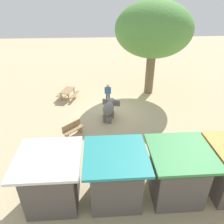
% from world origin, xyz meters
% --- Properties ---
extents(ground_plane, '(60.00, 60.00, 0.00)m').
position_xyz_m(ground_plane, '(0.00, 0.00, 0.00)').
color(ground_plane, tan).
extents(elephant, '(1.42, 1.92, 1.33)m').
position_xyz_m(elephant, '(0.40, 1.23, 0.85)').
color(elephant, slate).
rests_on(elephant, ground_plane).
extents(person_handler, '(0.51, 0.32, 1.62)m').
position_xyz_m(person_handler, '(0.37, -1.23, 0.95)').
color(person_handler, '#3F3833').
rests_on(person_handler, ground_plane).
extents(shade_tree_main, '(6.15, 5.64, 7.56)m').
position_xyz_m(shade_tree_main, '(-3.37, -3.12, 5.33)').
color(shade_tree_main, brown).
rests_on(shade_tree_main, ground_plane).
extents(wooden_bench, '(1.28, 1.27, 0.88)m').
position_xyz_m(wooden_bench, '(2.79, 3.12, 0.47)').
color(wooden_bench, '#9E7A51').
rests_on(wooden_bench, ground_plane).
extents(picnic_table_near, '(1.85, 1.86, 0.78)m').
position_xyz_m(picnic_table_near, '(3.71, -2.32, 0.59)').
color(picnic_table_near, '#9E7A51').
rests_on(picnic_table_near, ground_plane).
extents(market_stall_green, '(2.50, 2.50, 2.52)m').
position_xyz_m(market_stall_green, '(-2.09, 8.05, 1.14)').
color(market_stall_green, '#59514C').
rests_on(market_stall_green, ground_plane).
extents(market_stall_teal, '(2.50, 2.50, 2.52)m').
position_xyz_m(market_stall_teal, '(0.51, 8.05, 1.14)').
color(market_stall_teal, '#59514C').
rests_on(market_stall_teal, ground_plane).
extents(market_stall_white, '(2.50, 2.50, 2.52)m').
position_xyz_m(market_stall_white, '(3.11, 8.05, 1.14)').
color(market_stall_white, '#59514C').
rests_on(market_stall_white, ground_plane).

